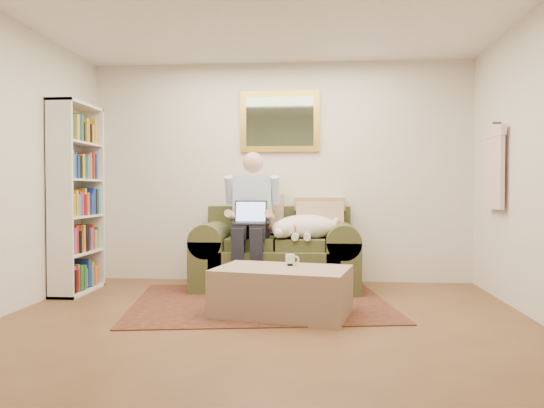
# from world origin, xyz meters

# --- Properties ---
(room_shell) EXTENTS (4.51, 5.00, 2.61)m
(room_shell) POSITION_xyz_m (0.00, 0.35, 1.30)
(room_shell) COLOR brown
(room_shell) RESTS_ON ground
(rug) EXTENTS (2.68, 2.28, 0.01)m
(rug) POSITION_xyz_m (-0.10, 1.25, 0.01)
(rug) COLOR #311813
(rug) RESTS_ON room_shell
(sofa) EXTENTS (1.79, 0.91, 1.08)m
(sofa) POSITION_xyz_m (-0.00, 2.01, 0.31)
(sofa) COLOR brown
(sofa) RESTS_ON room_shell
(seated_man) EXTENTS (0.59, 0.84, 1.51)m
(seated_man) POSITION_xyz_m (-0.27, 1.85, 0.75)
(seated_man) COLOR #8CAED8
(seated_man) RESTS_ON sofa
(laptop) EXTENTS (0.35, 0.28, 0.25)m
(laptop) POSITION_xyz_m (-0.27, 1.78, 0.79)
(laptop) COLOR black
(laptop) RESTS_ON seated_man
(sleeping_dog) EXTENTS (0.74, 0.46, 0.27)m
(sleeping_dog) POSITION_xyz_m (0.32, 1.92, 0.69)
(sleeping_dog) COLOR white
(sleeping_dog) RESTS_ON sofa
(ottoman) EXTENTS (1.26, 0.94, 0.41)m
(ottoman) POSITION_xyz_m (0.14, 0.76, 0.21)
(ottoman) COLOR tan
(ottoman) RESTS_ON room_shell
(coffee_mug) EXTENTS (0.08, 0.08, 0.10)m
(coffee_mug) POSITION_xyz_m (0.20, 0.91, 0.46)
(coffee_mug) COLOR white
(coffee_mug) RESTS_ON ottoman
(tv_remote) EXTENTS (0.06, 0.15, 0.02)m
(tv_remote) POSITION_xyz_m (0.20, 0.94, 0.42)
(tv_remote) COLOR black
(tv_remote) RESTS_ON ottoman
(bookshelf) EXTENTS (0.28, 0.80, 2.00)m
(bookshelf) POSITION_xyz_m (-2.10, 1.60, 1.00)
(bookshelf) COLOR white
(bookshelf) RESTS_ON room_shell
(wall_mirror) EXTENTS (0.94, 0.04, 0.72)m
(wall_mirror) POSITION_xyz_m (-0.00, 2.47, 1.90)
(wall_mirror) COLOR gold
(wall_mirror) RESTS_ON room_shell
(hanging_shirt) EXTENTS (0.06, 0.52, 0.90)m
(hanging_shirt) POSITION_xyz_m (2.19, 1.60, 1.35)
(hanging_shirt) COLOR #F5CACC
(hanging_shirt) RESTS_ON room_shell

